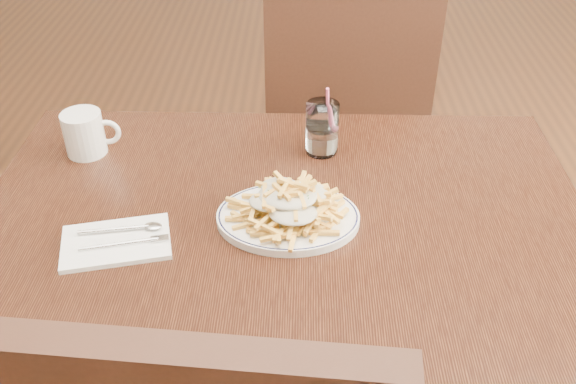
{
  "coord_description": "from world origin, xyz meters",
  "views": [
    {
      "loc": [
        0.04,
        -0.99,
        1.52
      ],
      "look_at": [
        0.01,
        -0.03,
        0.82
      ],
      "focal_mm": 40.0,
      "sensor_mm": 36.0,
      "label": 1
    }
  ],
  "objects_px": {
    "table": "(283,243)",
    "loaded_fries": "(288,200)",
    "coffee_mug": "(85,133)",
    "chair_far": "(345,114)",
    "fries_plate": "(288,218)",
    "water_glass": "(322,131)"
  },
  "relations": [
    {
      "from": "fries_plate",
      "to": "loaded_fries",
      "type": "relative_size",
      "value": 1.46
    },
    {
      "from": "fries_plate",
      "to": "chair_far",
      "type": "bearing_deg",
      "value": 78.42
    },
    {
      "from": "loaded_fries",
      "to": "water_glass",
      "type": "relative_size",
      "value": 1.38
    },
    {
      "from": "chair_far",
      "to": "fries_plate",
      "type": "bearing_deg",
      "value": -101.58
    },
    {
      "from": "loaded_fries",
      "to": "chair_far",
      "type": "bearing_deg",
      "value": 78.42
    },
    {
      "from": "chair_far",
      "to": "coffee_mug",
      "type": "distance_m",
      "value": 0.83
    },
    {
      "from": "table",
      "to": "water_glass",
      "type": "xyz_separation_m",
      "value": [
        0.08,
        0.23,
        0.13
      ]
    },
    {
      "from": "loaded_fries",
      "to": "water_glass",
      "type": "height_order",
      "value": "water_glass"
    },
    {
      "from": "water_glass",
      "to": "coffee_mug",
      "type": "bearing_deg",
      "value": -177.94
    },
    {
      "from": "table",
      "to": "water_glass",
      "type": "bearing_deg",
      "value": 70.82
    },
    {
      "from": "table",
      "to": "coffee_mug",
      "type": "bearing_deg",
      "value": 154.36
    },
    {
      "from": "fries_plate",
      "to": "loaded_fries",
      "type": "xyz_separation_m",
      "value": [
        -0.0,
        0.0,
        0.04
      ]
    },
    {
      "from": "water_glass",
      "to": "table",
      "type": "bearing_deg",
      "value": -109.18
    },
    {
      "from": "fries_plate",
      "to": "coffee_mug",
      "type": "bearing_deg",
      "value": 152.18
    },
    {
      "from": "table",
      "to": "water_glass",
      "type": "distance_m",
      "value": 0.28
    },
    {
      "from": "fries_plate",
      "to": "water_glass",
      "type": "relative_size",
      "value": 2.01
    },
    {
      "from": "table",
      "to": "coffee_mug",
      "type": "height_order",
      "value": "coffee_mug"
    },
    {
      "from": "loaded_fries",
      "to": "coffee_mug",
      "type": "xyz_separation_m",
      "value": [
        -0.45,
        0.24,
        -0.0
      ]
    },
    {
      "from": "table",
      "to": "loaded_fries",
      "type": "relative_size",
      "value": 5.45
    },
    {
      "from": "chair_far",
      "to": "fries_plate",
      "type": "xyz_separation_m",
      "value": [
        -0.16,
        -0.76,
        0.19
      ]
    },
    {
      "from": "table",
      "to": "loaded_fries",
      "type": "distance_m",
      "value": 0.13
    },
    {
      "from": "chair_far",
      "to": "fries_plate",
      "type": "distance_m",
      "value": 0.8
    }
  ]
}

